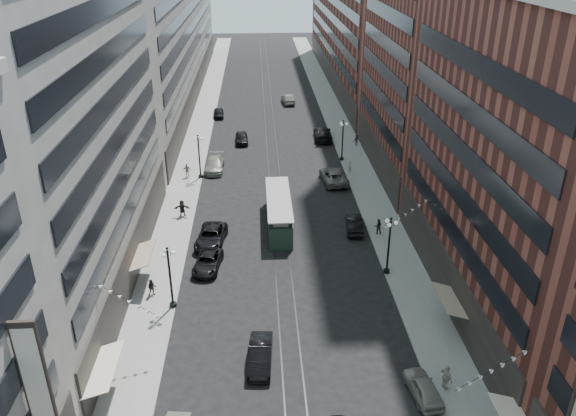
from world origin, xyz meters
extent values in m
plane|color=black|center=(0.00, 60.00, 0.00)|extent=(220.00, 220.00, 0.00)
cube|color=gray|center=(-11.00, 70.00, 0.07)|extent=(4.00, 180.00, 0.15)
cube|color=gray|center=(11.00, 70.00, 0.07)|extent=(4.00, 180.00, 0.15)
cube|color=#2D2D33|center=(-0.70, 70.00, 0.01)|extent=(0.12, 180.00, 0.02)
cube|color=#2D2D33|center=(0.70, 70.00, 0.01)|extent=(0.12, 180.00, 0.02)
cube|color=#ABA498|center=(-17.00, 33.00, 14.00)|extent=(8.00, 36.00, 28.00)
cube|color=#ABA498|center=(-17.00, 96.00, 13.00)|extent=(8.00, 90.00, 26.00)
cube|color=brown|center=(17.00, 28.00, 12.00)|extent=(8.00, 30.00, 24.00)
cube|color=brown|center=(17.00, 105.00, 12.00)|extent=(8.00, 72.00, 24.00)
cylinder|color=black|center=(-9.20, 28.00, 0.30)|extent=(0.56, 0.56, 0.30)
cylinder|color=black|center=(-9.20, 28.00, 2.75)|extent=(0.18, 0.18, 5.20)
sphere|color=black|center=(-9.20, 28.00, 5.55)|extent=(0.24, 0.24, 0.24)
sphere|color=white|center=(-8.75, 28.00, 5.15)|extent=(0.36, 0.36, 0.36)
sphere|color=white|center=(-9.42, 28.39, 5.15)|extent=(0.36, 0.36, 0.36)
sphere|color=white|center=(-9.42, 27.61, 5.15)|extent=(0.36, 0.36, 0.36)
cylinder|color=black|center=(-9.20, 55.00, 0.30)|extent=(0.56, 0.56, 0.30)
cylinder|color=black|center=(-9.20, 55.00, 2.75)|extent=(0.18, 0.18, 5.20)
sphere|color=black|center=(-9.20, 55.00, 5.55)|extent=(0.24, 0.24, 0.24)
sphere|color=white|center=(-8.75, 55.00, 5.15)|extent=(0.36, 0.36, 0.36)
sphere|color=white|center=(-9.42, 55.39, 5.15)|extent=(0.36, 0.36, 0.36)
sphere|color=white|center=(-9.42, 54.61, 5.15)|extent=(0.36, 0.36, 0.36)
cylinder|color=black|center=(9.20, 32.00, 0.30)|extent=(0.56, 0.56, 0.30)
cylinder|color=black|center=(9.20, 32.00, 2.75)|extent=(0.18, 0.18, 5.20)
sphere|color=black|center=(9.20, 32.00, 5.55)|extent=(0.24, 0.24, 0.24)
sphere|color=white|center=(9.65, 32.00, 5.15)|extent=(0.36, 0.36, 0.36)
sphere|color=white|center=(8.97, 32.39, 5.15)|extent=(0.36, 0.36, 0.36)
sphere|color=white|center=(8.97, 31.61, 5.15)|extent=(0.36, 0.36, 0.36)
cylinder|color=black|center=(9.20, 60.00, 0.30)|extent=(0.56, 0.56, 0.30)
cylinder|color=black|center=(9.20, 60.00, 2.75)|extent=(0.18, 0.18, 5.20)
sphere|color=black|center=(9.20, 60.00, 5.55)|extent=(0.24, 0.24, 0.24)
sphere|color=white|center=(9.65, 60.00, 5.15)|extent=(0.36, 0.36, 0.36)
sphere|color=white|center=(8.97, 60.39, 5.15)|extent=(0.36, 0.36, 0.36)
sphere|color=white|center=(8.97, 59.61, 5.15)|extent=(0.36, 0.36, 0.36)
cube|color=#203226|center=(0.00, 42.03, 1.19)|extent=(2.28, 10.95, 2.37)
cube|color=gray|center=(0.00, 42.03, 2.65)|extent=(1.46, 10.04, 0.55)
cube|color=gray|center=(0.00, 42.03, 3.01)|extent=(2.46, 11.14, 0.14)
cylinder|color=black|center=(0.00, 37.93, 0.32)|extent=(2.10, 0.64, 0.64)
cylinder|color=black|center=(0.00, 46.14, 0.32)|extent=(2.10, 0.64, 0.64)
imported|color=black|center=(-6.80, 33.81, 0.67)|extent=(2.84, 5.07, 1.34)
imported|color=gray|center=(8.40, 17.25, 0.69)|extent=(2.12, 4.23, 1.38)
imported|color=black|center=(-2.20, 20.96, 0.76)|extent=(1.90, 4.69, 1.51)
imported|color=black|center=(-11.11, 29.66, 0.90)|extent=(0.75, 0.44, 1.50)
imported|color=#B1A592|center=(10.02, 17.71, 1.08)|extent=(0.87, 1.20, 1.86)
imported|color=black|center=(-6.80, 38.39, 0.78)|extent=(3.26, 5.91, 1.57)
imported|color=gray|center=(-7.61, 57.60, 0.82)|extent=(2.42, 5.72, 1.65)
imported|color=black|center=(-8.40, 81.10, 0.71)|extent=(1.86, 4.23, 1.42)
imported|color=black|center=(7.65, 40.32, 0.74)|extent=(2.02, 4.65, 1.49)
imported|color=#626257|center=(7.16, 52.85, 0.83)|extent=(3.24, 6.20, 1.67)
imported|color=black|center=(7.66, 69.05, 0.90)|extent=(2.79, 6.28, 1.79)
imported|color=black|center=(-4.33, 68.00, 0.76)|extent=(1.97, 4.51, 1.51)
imported|color=#626157|center=(3.63, 88.86, 0.82)|extent=(2.33, 5.14, 1.63)
imported|color=black|center=(-10.24, 44.36, 1.06)|extent=(1.70, 0.53, 1.82)
imported|color=#9F9384|center=(-10.83, 55.19, 1.02)|extent=(1.05, 0.52, 1.75)
imported|color=black|center=(9.87, 39.27, 0.95)|extent=(0.82, 0.51, 1.60)
imported|color=beige|center=(9.61, 55.75, 0.91)|extent=(0.66, 0.62, 1.53)
imported|color=black|center=(12.12, 65.49, 0.97)|extent=(1.12, 0.65, 1.63)
camera|label=1|loc=(-2.01, -9.96, 27.29)|focal=35.00mm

